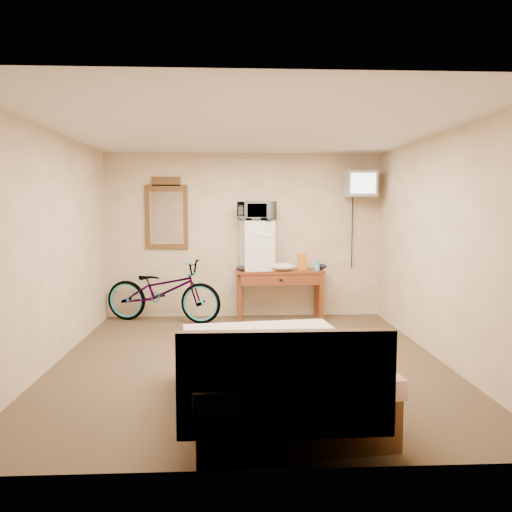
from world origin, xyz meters
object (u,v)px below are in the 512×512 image
at_px(desk, 280,278).
at_px(blue_cup, 317,266).
at_px(bicycle, 163,291).
at_px(wall_mirror, 167,214).
at_px(bed, 275,376).
at_px(mini_fridge, 257,245).
at_px(microwave, 257,211).
at_px(crt_television, 360,184).

height_order(desk, blue_cup, blue_cup).
height_order(desk, bicycle, bicycle).
xyz_separation_m(wall_mirror, bed, (1.33, -3.65, -1.28)).
xyz_separation_m(mini_fridge, microwave, (0.00, 0.00, 0.51)).
xyz_separation_m(crt_television, bed, (-1.56, -3.40, -1.73)).
relative_size(mini_fridge, blue_cup, 5.55).
height_order(blue_cup, wall_mirror, wall_mirror).
height_order(mini_fridge, bicycle, mini_fridge).
relative_size(blue_cup, bicycle, 0.08).
relative_size(bicycle, bed, 0.85).
bearing_deg(blue_cup, wall_mirror, 171.42).
bearing_deg(mini_fridge, wall_mirror, 171.47).
bearing_deg(wall_mirror, blue_cup, -8.58).
bearing_deg(desk, crt_television, 1.01).
distance_m(desk, bicycle, 1.73).
distance_m(microwave, bed, 3.70).
bearing_deg(mini_fridge, microwave, 56.34).
height_order(blue_cup, bed, bed).
relative_size(crt_television, wall_mirror, 0.52).
distance_m(microwave, bicycle, 1.82).
xyz_separation_m(desk, crt_television, (1.19, 0.02, 1.40)).
distance_m(wall_mirror, bicycle, 1.16).
bearing_deg(wall_mirror, desk, -9.08).
relative_size(desk, wall_mirror, 1.22).
bearing_deg(blue_cup, desk, 173.00).
height_order(bicycle, bed, bicycle).
xyz_separation_m(bicycle, bed, (1.36, -3.33, -0.17)).
bearing_deg(bed, wall_mirror, 110.00).
height_order(mini_fridge, bed, mini_fridge).
relative_size(wall_mirror, bicycle, 0.61).
bearing_deg(bed, mini_fridge, 89.51).
bearing_deg(desk, mini_fridge, 168.71).
height_order(mini_fridge, wall_mirror, wall_mirror).
xyz_separation_m(desk, mini_fridge, (-0.34, 0.07, 0.49)).
bearing_deg(crt_television, mini_fridge, 178.26).
relative_size(mini_fridge, microwave, 1.44).
height_order(desk, microwave, microwave).
xyz_separation_m(mini_fridge, crt_television, (1.53, -0.05, 0.91)).
distance_m(microwave, blue_cup, 1.21).
bearing_deg(bicycle, wall_mirror, 9.50).
height_order(desk, crt_television, crt_television).
bearing_deg(desk, bicycle, -178.28).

